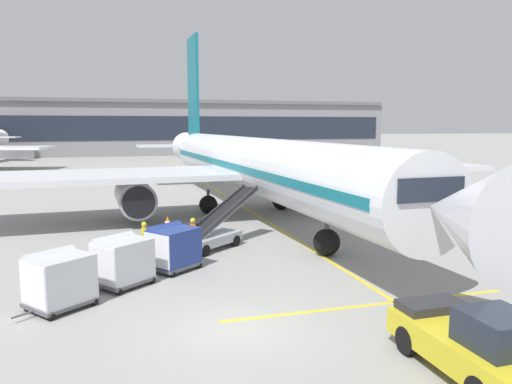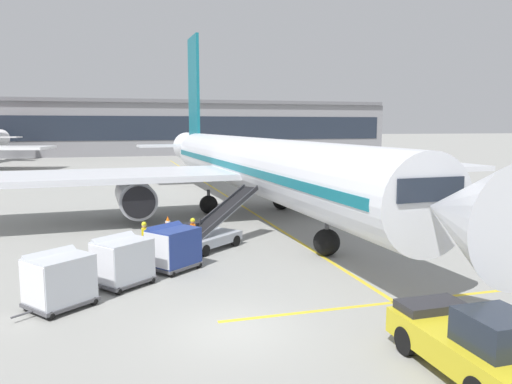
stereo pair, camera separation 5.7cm
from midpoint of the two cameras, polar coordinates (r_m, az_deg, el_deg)
name	(u,v)px [view 1 (the left image)]	position (r m, az deg, el deg)	size (l,w,h in m)	color
ground_plane	(236,330)	(15.24, -2.48, -15.76)	(600.00, 600.00, 0.00)	gray
parked_airplane	(250,165)	(33.66, -0.81, 3.21)	(35.90, 45.44, 14.99)	silver
belt_loader	(212,231)	(24.61, -5.17, -4.56)	(4.95, 4.37, 2.86)	#A3A8B2
baggage_cart_lead	(173,247)	(21.14, -9.71, -6.26)	(2.64, 2.49, 1.91)	#515156
baggage_cart_second	(122,260)	(19.50, -15.37, -7.63)	(2.64, 2.49, 1.91)	#515156
baggage_cart_third	(59,279)	(17.87, -21.99, -9.34)	(2.64, 2.49, 1.91)	#515156
pushback_tug	(475,343)	(13.57, 24.01, -15.71)	(2.16, 4.42, 1.83)	gold
ground_crew_by_loader	(193,233)	(23.51, -7.40, -4.79)	(0.28, 0.57, 1.74)	#333847
ground_crew_by_carts	(144,238)	(23.00, -12.89, -5.21)	(0.26, 0.57, 1.74)	#333847
safety_cone_engine_keepout	(168,223)	(29.39, -10.28, -3.54)	(0.71, 0.71, 0.80)	black
apron_guidance_line_lead_in	(257,216)	(33.35, 0.09, -2.75)	(0.20, 110.00, 0.01)	yellow
apron_guidance_line_stop_bar	(389,303)	(17.94, 15.11, -12.32)	(12.00, 0.20, 0.01)	yellow
terminal_building	(168,128)	(110.47, -10.19, 7.36)	(93.51, 20.97, 11.23)	gray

